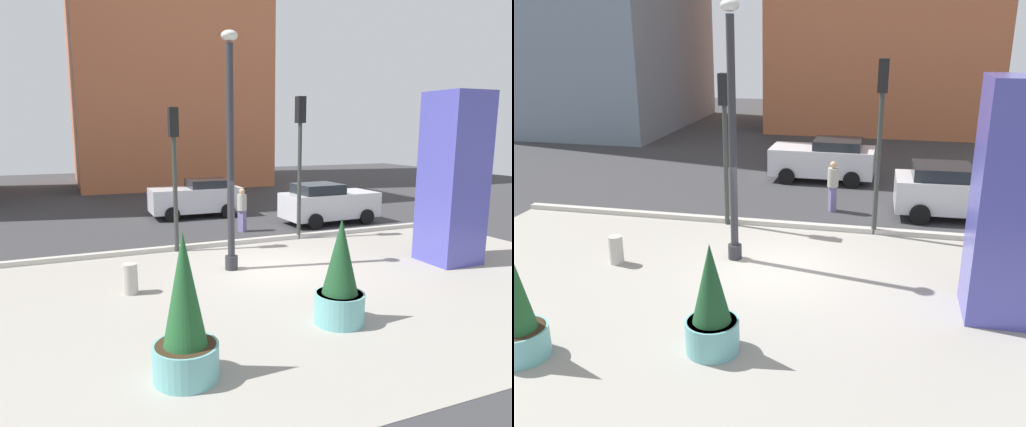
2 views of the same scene
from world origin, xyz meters
TOP-DOWN VIEW (x-y plane):
  - ground_plane at (0.00, 4.00)m, footprint 60.00×60.00m
  - plaza_pavement at (0.00, -2.00)m, footprint 18.00×10.00m
  - curb_strip at (0.00, 3.12)m, footprint 18.00×0.24m
  - lamp_post at (-1.17, 0.42)m, footprint 0.44×0.44m
  - art_pillar_blue at (5.07, -1.26)m, footprint 1.43×1.43m
  - potted_plant_by_pillar at (-0.39, -3.90)m, footprint 1.01×1.01m
  - potted_plant_near_right at (-3.79, -4.83)m, footprint 1.05×1.05m
  - concrete_bollard at (-4.07, -0.52)m, footprint 0.36×0.36m
  - traffic_light_far_side at (2.33, 3.07)m, footprint 0.28×0.42m
  - traffic_light_corner at (-2.13, 2.98)m, footprint 0.28×0.42m
  - car_intersection at (0.14, 8.78)m, footprint 4.06×2.01m
  - car_passing_lane at (4.82, 5.16)m, footprint 4.06×2.12m
  - pedestrian_crossing at (0.89, 5.00)m, footprint 0.48×0.48m

SIDE VIEW (x-z plane):
  - ground_plane at x=0.00m, z-range 0.00..0.00m
  - plaza_pavement at x=0.00m, z-range -0.01..0.01m
  - curb_strip at x=0.00m, z-range 0.00..0.16m
  - concrete_bollard at x=-4.07m, z-range 0.00..0.75m
  - car_passing_lane at x=4.82m, z-range 0.01..1.70m
  - car_intersection at x=0.14m, z-range 0.02..1.69m
  - potted_plant_by_pillar at x=-0.39m, z-range -0.17..2.00m
  - pedestrian_crossing at x=0.89m, z-range 0.09..1.78m
  - potted_plant_near_right at x=-3.79m, z-range -0.23..2.17m
  - art_pillar_blue at x=5.07m, z-range 0.00..4.95m
  - traffic_light_corner at x=-2.13m, z-range 0.81..5.37m
  - lamp_post at x=-1.17m, z-range -0.08..6.34m
  - traffic_light_far_side at x=2.33m, z-range 0.84..5.85m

